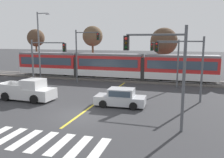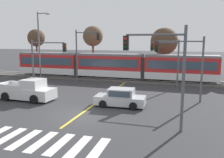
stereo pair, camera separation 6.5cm
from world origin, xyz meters
The scene contains 23 objects.
ground_plane centered at (0.00, 0.00, 0.00)m, with size 200.00×200.00×0.00m, color #333335.
track_bed centered at (0.00, 15.93, 0.09)m, with size 120.00×4.00×0.18m, color #56514C.
rail_near centered at (0.00, 15.21, 0.23)m, with size 120.00×0.08×0.10m, color #939399.
rail_far centered at (0.00, 16.65, 0.23)m, with size 120.00×0.08×0.10m, color #939399.
light_rail_tram centered at (-2.59, 15.92, 2.05)m, with size 28.00×2.64×3.43m.
crosswalk_stripe_1 centered at (-2.20, -4.83, 0.00)m, with size 0.56×2.80×0.01m, color silver.
crosswalk_stripe_2 centered at (-1.10, -4.81, 0.00)m, with size 0.56×2.80×0.01m, color silver.
crosswalk_stripe_3 centered at (0.00, -4.79, 0.00)m, with size 0.56×2.80×0.01m, color silver.
crosswalk_stripe_4 centered at (1.10, -4.77, 0.00)m, with size 0.56×2.80×0.01m, color silver.
crosswalk_stripe_5 centered at (2.20, -4.75, 0.00)m, with size 0.56×2.80×0.01m, color silver.
crosswalk_stripe_6 centered at (3.30, -4.74, 0.00)m, with size 0.56×2.80×0.01m, color silver.
lane_centre_line centered at (0.00, 5.57, 0.00)m, with size 0.20×16.72×0.01m, color gold.
sedan_crossing centered at (2.29, 3.27, 0.70)m, with size 4.26×2.04×1.52m.
pickup_truck centered at (-6.49, 2.79, 0.84)m, with size 5.45×2.35×1.98m.
traffic_light_near_right centered at (6.08, -1.03, 4.16)m, with size 3.75×0.38×6.38m.
traffic_light_far_right centered at (5.48, 12.42, 3.69)m, with size 3.25×0.38×5.54m.
traffic_light_mid_left centered at (-7.34, 7.10, 3.75)m, with size 4.25×0.38×5.52m.
traffic_light_mid_right centered at (7.34, 6.59, 3.89)m, with size 4.25×0.38×5.83m.
traffic_light_far_left centered at (-5.05, 12.46, 4.44)m, with size 3.25×0.38×6.76m.
street_lamp_west centered at (-11.40, 12.46, 5.12)m, with size 1.96×0.28×9.12m.
bare_tree_far_west centered at (-16.78, 19.44, 5.74)m, with size 2.89×2.89×7.25m.
bare_tree_west centered at (-6.91, 20.35, 6.01)m, with size 3.21×3.21×7.67m.
bare_tree_east centered at (4.31, 20.00, 5.25)m, with size 3.92×3.92×7.24m.
Camera 2 is at (7.33, -15.41, 5.57)m, focal length 38.00 mm.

